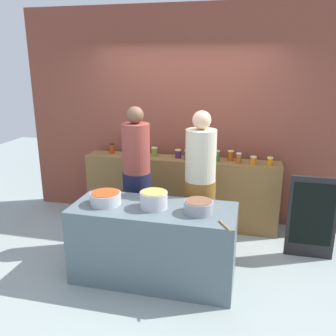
{
  "coord_description": "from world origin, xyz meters",
  "views": [
    {
      "loc": [
        0.95,
        -3.6,
        2.26
      ],
      "look_at": [
        0.0,
        0.35,
        1.05
      ],
      "focal_mm": 38.46,
      "sensor_mm": 36.0,
      "label": 1
    }
  ],
  "objects_px": {
    "preserve_jar_6": "(217,156)",
    "preserve_jar_10": "(270,161)",
    "preserve_jar_1": "(131,150)",
    "preserve_jar_5": "(204,156)",
    "preserve_jar_2": "(154,152)",
    "chalkboard_sign": "(312,218)",
    "cooking_pot_center": "(154,200)",
    "cooking_pot_right": "(199,207)",
    "preserve_jar_7": "(231,156)",
    "preserve_jar_3": "(178,154)",
    "preserve_jar_0": "(112,149)",
    "wooden_spoon": "(225,226)",
    "cook_with_tongs": "(137,185)",
    "preserve_jar_8": "(239,158)",
    "preserve_jar_4": "(188,155)",
    "preserve_jar_9": "(253,160)",
    "cooking_pot_left": "(106,198)",
    "cook_in_cap": "(200,193)"
  },
  "relations": [
    {
      "from": "preserve_jar_7",
      "to": "preserve_jar_10",
      "type": "relative_size",
      "value": 1.34
    },
    {
      "from": "preserve_jar_1",
      "to": "preserve_jar_9",
      "type": "bearing_deg",
      "value": -3.14
    },
    {
      "from": "cooking_pot_center",
      "to": "cook_with_tongs",
      "type": "height_order",
      "value": "cook_with_tongs"
    },
    {
      "from": "preserve_jar_4",
      "to": "preserve_jar_6",
      "type": "bearing_deg",
      "value": 4.53
    },
    {
      "from": "preserve_jar_5",
      "to": "cooking_pot_right",
      "type": "distance_m",
      "value": 1.4
    },
    {
      "from": "preserve_jar_3",
      "to": "cooking_pot_left",
      "type": "bearing_deg",
      "value": -108.08
    },
    {
      "from": "preserve_jar_8",
      "to": "preserve_jar_10",
      "type": "xyz_separation_m",
      "value": [
        0.4,
        0.01,
        -0.02
      ]
    },
    {
      "from": "preserve_jar_7",
      "to": "chalkboard_sign",
      "type": "bearing_deg",
      "value": -30.81
    },
    {
      "from": "preserve_jar_1",
      "to": "chalkboard_sign",
      "type": "height_order",
      "value": "preserve_jar_1"
    },
    {
      "from": "preserve_jar_3",
      "to": "cook_with_tongs",
      "type": "height_order",
      "value": "cook_with_tongs"
    },
    {
      "from": "preserve_jar_3",
      "to": "preserve_jar_7",
      "type": "bearing_deg",
      "value": 2.3
    },
    {
      "from": "preserve_jar_3",
      "to": "preserve_jar_5",
      "type": "relative_size",
      "value": 0.85
    },
    {
      "from": "preserve_jar_6",
      "to": "preserve_jar_10",
      "type": "distance_m",
      "value": 0.69
    },
    {
      "from": "preserve_jar_0",
      "to": "preserve_jar_7",
      "type": "bearing_deg",
      "value": 0.16
    },
    {
      "from": "preserve_jar_0",
      "to": "preserve_jar_8",
      "type": "relative_size",
      "value": 1.06
    },
    {
      "from": "cook_with_tongs",
      "to": "cook_in_cap",
      "type": "relative_size",
      "value": 1.01
    },
    {
      "from": "preserve_jar_7",
      "to": "cook_with_tongs",
      "type": "relative_size",
      "value": 0.08
    },
    {
      "from": "preserve_jar_8",
      "to": "preserve_jar_10",
      "type": "distance_m",
      "value": 0.4
    },
    {
      "from": "preserve_jar_5",
      "to": "preserve_jar_9",
      "type": "xyz_separation_m",
      "value": [
        0.64,
        -0.01,
        -0.02
      ]
    },
    {
      "from": "preserve_jar_7",
      "to": "wooden_spoon",
      "type": "distance_m",
      "value": 1.74
    },
    {
      "from": "wooden_spoon",
      "to": "preserve_jar_0",
      "type": "bearing_deg",
      "value": 135.89
    },
    {
      "from": "chalkboard_sign",
      "to": "preserve_jar_8",
      "type": "bearing_deg",
      "value": 150.87
    },
    {
      "from": "preserve_jar_2",
      "to": "preserve_jar_9",
      "type": "bearing_deg",
      "value": -4.25
    },
    {
      "from": "cook_with_tongs",
      "to": "chalkboard_sign",
      "type": "height_order",
      "value": "cook_with_tongs"
    },
    {
      "from": "cooking_pot_left",
      "to": "chalkboard_sign",
      "type": "xyz_separation_m",
      "value": [
        2.19,
        0.87,
        -0.37
      ]
    },
    {
      "from": "preserve_jar_0",
      "to": "preserve_jar_6",
      "type": "distance_m",
      "value": 1.52
    },
    {
      "from": "preserve_jar_3",
      "to": "preserve_jar_7",
      "type": "height_order",
      "value": "preserve_jar_7"
    },
    {
      "from": "preserve_jar_4",
      "to": "chalkboard_sign",
      "type": "relative_size",
      "value": 0.14
    },
    {
      "from": "preserve_jar_0",
      "to": "chalkboard_sign",
      "type": "distance_m",
      "value": 2.82
    },
    {
      "from": "preserve_jar_6",
      "to": "cooking_pot_left",
      "type": "bearing_deg",
      "value": -125.62
    },
    {
      "from": "preserve_jar_7",
      "to": "preserve_jar_4",
      "type": "bearing_deg",
      "value": -170.31
    },
    {
      "from": "chalkboard_sign",
      "to": "wooden_spoon",
      "type": "bearing_deg",
      "value": -129.42
    },
    {
      "from": "preserve_jar_2",
      "to": "chalkboard_sign",
      "type": "xyz_separation_m",
      "value": [
        2.07,
        -0.6,
        -0.53
      ]
    },
    {
      "from": "cook_in_cap",
      "to": "preserve_jar_5",
      "type": "bearing_deg",
      "value": 94.5
    },
    {
      "from": "cooking_pot_right",
      "to": "preserve_jar_2",
      "type": "bearing_deg",
      "value": 120.26
    },
    {
      "from": "wooden_spoon",
      "to": "cook_with_tongs",
      "type": "bearing_deg",
      "value": 140.39
    },
    {
      "from": "preserve_jar_1",
      "to": "preserve_jar_5",
      "type": "distance_m",
      "value": 1.06
    },
    {
      "from": "preserve_jar_9",
      "to": "preserve_jar_10",
      "type": "distance_m",
      "value": 0.21
    },
    {
      "from": "preserve_jar_4",
      "to": "preserve_jar_5",
      "type": "relative_size",
      "value": 0.98
    },
    {
      "from": "preserve_jar_9",
      "to": "cooking_pot_right",
      "type": "xyz_separation_m",
      "value": [
        -0.5,
        -1.37,
        -0.14
      ]
    },
    {
      "from": "preserve_jar_0",
      "to": "preserve_jar_4",
      "type": "height_order",
      "value": "preserve_jar_0"
    },
    {
      "from": "preserve_jar_5",
      "to": "preserve_jar_6",
      "type": "distance_m",
      "value": 0.17
    },
    {
      "from": "wooden_spoon",
      "to": "chalkboard_sign",
      "type": "distance_m",
      "value": 1.49
    },
    {
      "from": "preserve_jar_1",
      "to": "cooking_pot_center",
      "type": "relative_size",
      "value": 0.5
    },
    {
      "from": "preserve_jar_1",
      "to": "preserve_jar_5",
      "type": "relative_size",
      "value": 1.01
    },
    {
      "from": "preserve_jar_8",
      "to": "cooking_pot_right",
      "type": "bearing_deg",
      "value": -102.93
    },
    {
      "from": "preserve_jar_0",
      "to": "wooden_spoon",
      "type": "relative_size",
      "value": 0.64
    },
    {
      "from": "preserve_jar_1",
      "to": "preserve_jar_7",
      "type": "distance_m",
      "value": 1.4
    },
    {
      "from": "preserve_jar_8",
      "to": "wooden_spoon",
      "type": "height_order",
      "value": "preserve_jar_8"
    },
    {
      "from": "preserve_jar_9",
      "to": "preserve_jar_10",
      "type": "bearing_deg",
      "value": 3.11
    }
  ]
}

